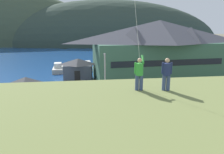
{
  "coord_description": "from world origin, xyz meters",
  "views": [
    {
      "loc": [
        -1.94,
        -18.22,
        10.22
      ],
      "look_at": [
        1.65,
        9.0,
        3.8
      ],
      "focal_mm": 34.21,
      "sensor_mm": 36.0,
      "label": 1
    }
  ],
  "objects_px": {
    "parked_car_mid_row_near": "(104,123)",
    "person_kite_flyer": "(139,73)",
    "parked_car_mid_row_far": "(160,103)",
    "person_companion": "(167,73)",
    "storage_shed_waterside": "(78,69)",
    "parked_car_back_row_right": "(117,105)",
    "parking_light_pole": "(105,74)",
    "parked_car_mid_row_center": "(187,123)",
    "harbor_lodge": "(159,48)",
    "moored_boat_wharfside": "(58,69)",
    "wharf_dock": "(74,68)",
    "moored_boat_outer_mooring": "(87,67)",
    "storage_shed_near_lot": "(27,97)"
  },
  "relations": [
    {
      "from": "moored_boat_outer_mooring",
      "to": "parked_car_mid_row_far",
      "type": "relative_size",
      "value": 1.54
    },
    {
      "from": "parked_car_back_row_right",
      "to": "parked_car_mid_row_center",
      "type": "bearing_deg",
      "value": -43.16
    },
    {
      "from": "parked_car_mid_row_near",
      "to": "parked_car_mid_row_far",
      "type": "height_order",
      "value": "same"
    },
    {
      "from": "parked_car_mid_row_far",
      "to": "parking_light_pole",
      "type": "bearing_deg",
      "value": 142.27
    },
    {
      "from": "person_kite_flyer",
      "to": "person_companion",
      "type": "bearing_deg",
      "value": -9.1
    },
    {
      "from": "harbor_lodge",
      "to": "moored_boat_wharfside",
      "type": "xyz_separation_m",
      "value": [
        -20.91,
        9.87,
        -5.43
      ]
    },
    {
      "from": "parking_light_pole",
      "to": "parked_car_mid_row_center",
      "type": "bearing_deg",
      "value": -56.01
    },
    {
      "from": "storage_shed_waterside",
      "to": "parked_car_mid_row_center",
      "type": "bearing_deg",
      "value": -65.09
    },
    {
      "from": "parked_car_mid_row_near",
      "to": "person_kite_flyer",
      "type": "height_order",
      "value": "person_kite_flyer"
    },
    {
      "from": "parking_light_pole",
      "to": "person_kite_flyer",
      "type": "relative_size",
      "value": 3.55
    },
    {
      "from": "parked_car_mid_row_center",
      "to": "parked_car_mid_row_far",
      "type": "xyz_separation_m",
      "value": [
        -0.75,
        5.59,
        0.0
      ]
    },
    {
      "from": "harbor_lodge",
      "to": "parked_car_back_row_right",
      "type": "relative_size",
      "value": 6.53
    },
    {
      "from": "storage_shed_near_lot",
      "to": "parked_car_mid_row_far",
      "type": "bearing_deg",
      "value": -0.33
    },
    {
      "from": "parked_car_back_row_right",
      "to": "moored_boat_wharfside",
      "type": "bearing_deg",
      "value": 110.43
    },
    {
      "from": "moored_boat_wharfside",
      "to": "parking_light_pole",
      "type": "xyz_separation_m",
      "value": [
        8.94,
        -21.91,
        3.21
      ]
    },
    {
      "from": "harbor_lodge",
      "to": "parked_car_mid_row_near",
      "type": "relative_size",
      "value": 6.47
    },
    {
      "from": "storage_shed_waterside",
      "to": "parked_car_back_row_right",
      "type": "height_order",
      "value": "storage_shed_waterside"
    },
    {
      "from": "parked_car_mid_row_center",
      "to": "person_kite_flyer",
      "type": "relative_size",
      "value": 2.33
    },
    {
      "from": "parked_car_back_row_right",
      "to": "storage_shed_waterside",
      "type": "bearing_deg",
      "value": 105.47
    },
    {
      "from": "parked_car_mid_row_center",
      "to": "person_kite_flyer",
      "type": "height_order",
      "value": "person_kite_flyer"
    },
    {
      "from": "storage_shed_near_lot",
      "to": "parked_car_back_row_right",
      "type": "distance_m",
      "value": 10.42
    },
    {
      "from": "moored_boat_wharfside",
      "to": "parked_car_mid_row_center",
      "type": "height_order",
      "value": "moored_boat_wharfside"
    },
    {
      "from": "moored_boat_wharfside",
      "to": "parked_car_mid_row_far",
      "type": "height_order",
      "value": "moored_boat_wharfside"
    },
    {
      "from": "moored_boat_outer_mooring",
      "to": "storage_shed_waterside",
      "type": "bearing_deg",
      "value": -100.79
    },
    {
      "from": "storage_shed_near_lot",
      "to": "person_kite_flyer",
      "type": "distance_m",
      "value": 17.06
    },
    {
      "from": "harbor_lodge",
      "to": "wharf_dock",
      "type": "height_order",
      "value": "harbor_lodge"
    },
    {
      "from": "parked_car_mid_row_center",
      "to": "parking_light_pole",
      "type": "bearing_deg",
      "value": 123.99
    },
    {
      "from": "storage_shed_waterside",
      "to": "moored_boat_outer_mooring",
      "type": "bearing_deg",
      "value": 79.21
    },
    {
      "from": "moored_boat_wharfside",
      "to": "parked_car_back_row_right",
      "type": "bearing_deg",
      "value": -69.57
    },
    {
      "from": "moored_boat_wharfside",
      "to": "parked_car_mid_row_far",
      "type": "bearing_deg",
      "value": -60.34
    },
    {
      "from": "storage_shed_waterside",
      "to": "parking_light_pole",
      "type": "distance_m",
      "value": 14.14
    },
    {
      "from": "parked_car_mid_row_near",
      "to": "storage_shed_waterside",
      "type": "bearing_deg",
      "value": 97.41
    },
    {
      "from": "wharf_dock",
      "to": "parked_car_mid_row_far",
      "type": "distance_m",
      "value": 31.68
    },
    {
      "from": "storage_shed_waterside",
      "to": "moored_boat_outer_mooring",
      "type": "distance_m",
      "value": 10.55
    },
    {
      "from": "storage_shed_near_lot",
      "to": "person_kite_flyer",
      "type": "xyz_separation_m",
      "value": [
        9.38,
        -13.21,
        5.34
      ]
    },
    {
      "from": "storage_shed_near_lot",
      "to": "storage_shed_waterside",
      "type": "relative_size",
      "value": 1.13
    },
    {
      "from": "wharf_dock",
      "to": "moored_boat_wharfside",
      "type": "relative_size",
      "value": 1.79
    },
    {
      "from": "wharf_dock",
      "to": "parking_light_pole",
      "type": "relative_size",
      "value": 1.99
    },
    {
      "from": "parked_car_mid_row_far",
      "to": "person_companion",
      "type": "distance_m",
      "value": 15.74
    },
    {
      "from": "moored_boat_wharfside",
      "to": "harbor_lodge",
      "type": "bearing_deg",
      "value": -25.26
    },
    {
      "from": "wharf_dock",
      "to": "parking_light_pole",
      "type": "bearing_deg",
      "value": -77.48
    },
    {
      "from": "parked_car_mid_row_center",
      "to": "person_kite_flyer",
      "type": "distance_m",
      "value": 12.33
    },
    {
      "from": "parked_car_mid_row_center",
      "to": "person_companion",
      "type": "distance_m",
      "value": 11.72
    },
    {
      "from": "moored_boat_wharfside",
      "to": "parked_car_back_row_right",
      "type": "xyz_separation_m",
      "value": [
        9.95,
        -26.71,
        0.34
      ]
    },
    {
      "from": "moored_boat_wharfside",
      "to": "parking_light_pole",
      "type": "bearing_deg",
      "value": -67.81
    },
    {
      "from": "parking_light_pole",
      "to": "parked_car_mid_row_near",
      "type": "bearing_deg",
      "value": -96.38
    },
    {
      "from": "harbor_lodge",
      "to": "parked_car_back_row_right",
      "type": "distance_m",
      "value": 20.73
    },
    {
      "from": "harbor_lodge",
      "to": "person_companion",
      "type": "height_order",
      "value": "harbor_lodge"
    },
    {
      "from": "parked_car_mid_row_near",
      "to": "parked_car_mid_row_far",
      "type": "xyz_separation_m",
      "value": [
        7.38,
        4.58,
        0.0
      ]
    },
    {
      "from": "moored_boat_outer_mooring",
      "to": "parking_light_pole",
      "type": "height_order",
      "value": "parking_light_pole"
    }
  ]
}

